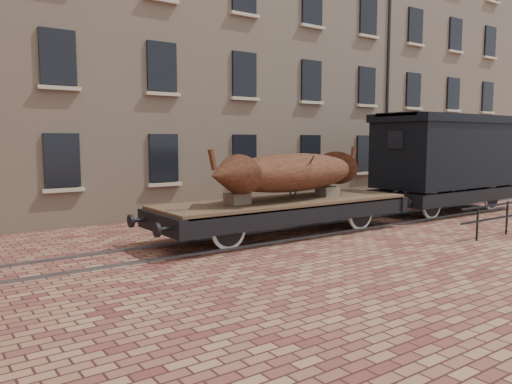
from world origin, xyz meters
TOP-DOWN VIEW (x-y plane):
  - ground at (0.00, 0.00)m, footprint 90.00×90.00m
  - warehouse_cream at (3.00, 9.99)m, footprint 40.00×10.19m
  - rail_track at (0.00, 0.00)m, footprint 30.00×1.52m
  - flatcar_wagon at (-0.91, 0.00)m, footprint 9.08×2.46m
  - iron_boat at (-0.62, -0.00)m, footprint 6.50×2.73m
  - goods_van at (7.26, 0.00)m, footprint 7.35×2.68m

SIDE VIEW (x-z plane):
  - ground at x=0.00m, z-range 0.00..0.00m
  - rail_track at x=0.00m, z-range 0.00..0.06m
  - flatcar_wagon at x=-0.91m, z-range 0.17..1.54m
  - iron_boat at x=-0.62m, z-range 1.10..2.66m
  - goods_van at x=7.26m, z-range 0.48..4.28m
  - warehouse_cream at x=3.00m, z-range 0.00..14.00m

